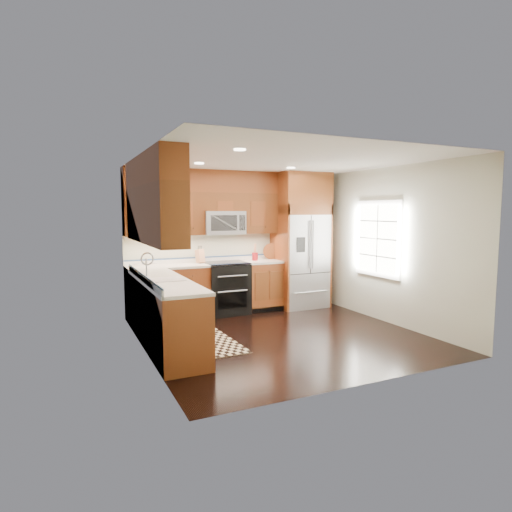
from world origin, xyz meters
name	(u,v)px	position (x,y,z in m)	size (l,w,h in m)	color
ground	(281,335)	(0.00, 0.00, 0.00)	(4.00, 4.00, 0.00)	black
wall_back	(232,241)	(0.00, 2.00, 1.30)	(4.00, 0.02, 2.60)	beige
wall_left	(144,256)	(-2.00, 0.00, 1.30)	(0.02, 4.00, 2.60)	beige
wall_right	(387,245)	(2.00, 0.00, 1.30)	(0.02, 4.00, 2.60)	beige
window	(378,239)	(1.98, 0.20, 1.40)	(0.04, 1.10, 1.30)	white
base_cabinets	(185,302)	(-1.23, 0.90, 0.45)	(2.85, 3.00, 0.90)	brown
countertop	(191,271)	(-1.09, 1.01, 0.92)	(2.86, 3.01, 0.04)	silver
upper_cabinets	(185,201)	(-1.15, 1.09, 2.02)	(2.85, 3.00, 1.15)	brown
range	(226,288)	(-0.25, 1.67, 0.47)	(0.76, 0.67, 0.95)	black
microwave	(223,223)	(-0.25, 1.80, 1.66)	(0.76, 0.40, 0.42)	#B2B2B7
refrigerator	(301,240)	(1.30, 1.63, 1.30)	(0.98, 0.75, 2.60)	#B2B2B7
sink_faucet	(162,276)	(-1.73, 0.23, 0.99)	(0.54, 0.44, 0.37)	#B2B2B7
rug	(201,342)	(-1.20, 0.18, 0.01)	(0.90, 1.49, 0.01)	black
knife_block	(200,256)	(-0.69, 1.81, 1.07)	(0.14, 0.17, 0.31)	tan
utensil_crock	(255,255)	(0.37, 1.75, 1.05)	(0.14, 0.14, 0.32)	#A1131B
cutting_board	(271,259)	(0.75, 1.82, 0.95)	(0.31, 0.31, 0.02)	brown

